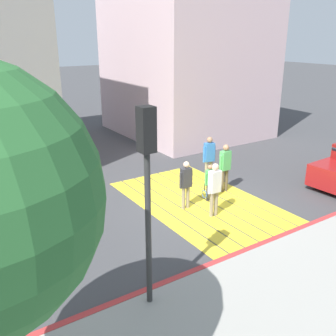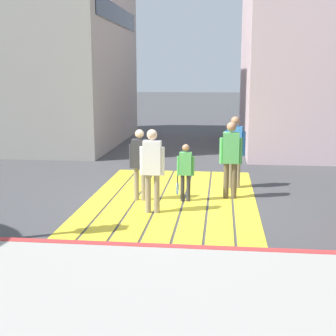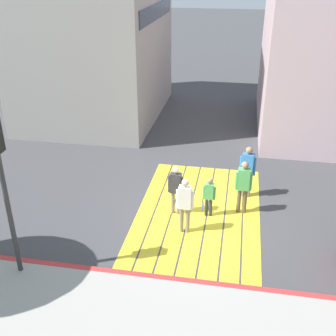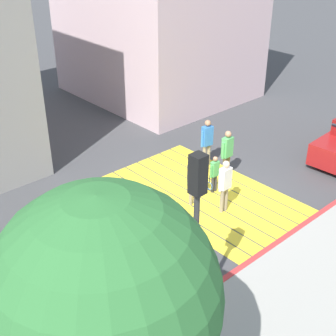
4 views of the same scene
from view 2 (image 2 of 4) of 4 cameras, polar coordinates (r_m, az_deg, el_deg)
ground_plane at (r=10.89m, az=0.48°, el=-3.85°), size 120.00×120.00×0.00m
crosswalk_stripes at (r=10.89m, az=0.48°, el=-3.82°), size 6.40×3.80×0.01m
sidewalk_west at (r=5.71m, az=-5.66°, el=-18.10°), size 4.80×40.00×0.12m
curb_painted at (r=7.80m, az=-2.03°, el=-9.64°), size 0.16×40.00×0.13m
building_far_north at (r=20.31m, az=-14.64°, el=15.93°), size 8.00×6.04×9.19m
pedestrian_adult_lead at (r=10.64m, az=-3.41°, el=0.99°), size 0.23×0.48×1.63m
pedestrian_adult_trailing at (r=9.66m, az=-1.91°, el=0.36°), size 0.22×0.51×1.75m
pedestrian_adult_side at (r=10.88m, az=7.55°, el=1.61°), size 0.23×0.52×1.77m
pedestrian_teen_behind at (r=11.92m, az=8.01°, el=2.54°), size 0.29×0.52×1.81m
pedestrian_child_with_racket at (r=10.60m, az=2.08°, el=-0.19°), size 0.28×0.40×1.31m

